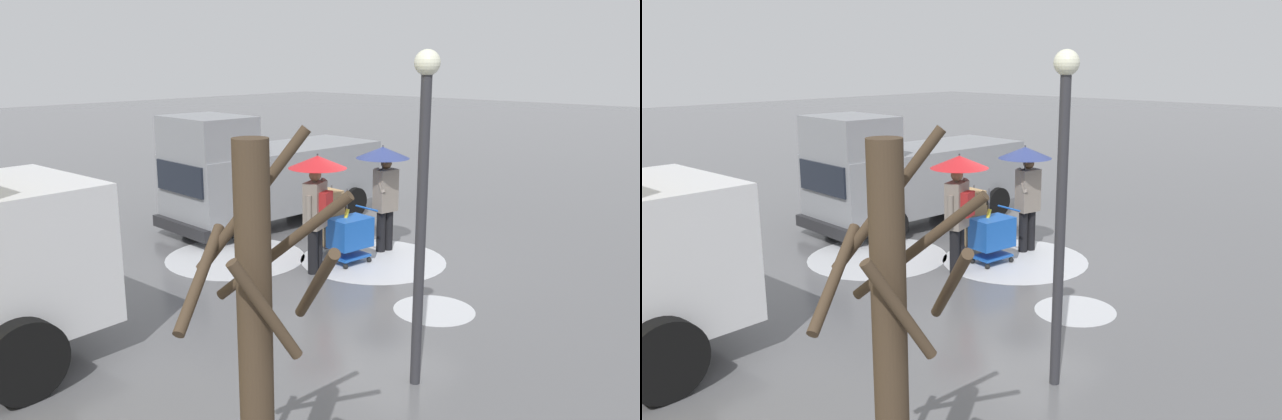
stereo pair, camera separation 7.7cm
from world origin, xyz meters
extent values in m
plane|color=#5B5B5E|center=(0.00, 0.00, 0.00)|extent=(90.00, 90.00, 0.00)
cylinder|color=silver|center=(2.09, 2.06, 0.00)|extent=(2.70, 2.70, 0.01)
cylinder|color=silver|center=(0.02, 0.38, 0.00)|extent=(2.78, 2.78, 0.01)
cylinder|color=silver|center=(-2.19, 1.72, 0.00)|extent=(1.25, 1.25, 0.01)
cube|color=gray|center=(3.54, -0.47, 1.06)|extent=(2.24, 5.30, 1.40)
cube|color=gray|center=(3.64, 1.43, 2.18)|extent=(1.91, 1.50, 0.84)
cube|color=black|center=(3.68, 2.15, 1.38)|extent=(1.66, 0.15, 0.63)
cube|color=#232326|center=(3.68, 2.19, 0.32)|extent=(1.97, 0.27, 0.24)
cylinder|color=black|center=(2.65, 1.20, 0.36)|extent=(0.28, 0.73, 0.72)
cylinder|color=black|center=(4.60, 1.09, 0.36)|extent=(0.28, 0.73, 0.72)
cylinder|color=black|center=(2.47, -2.02, 0.36)|extent=(0.28, 0.73, 0.72)
cylinder|color=black|center=(4.43, -2.13, 0.36)|extent=(0.28, 0.73, 0.72)
cube|color=silver|center=(1.03, 6.59, 1.38)|extent=(2.25, 1.86, 1.80)
cube|color=black|center=(1.06, 5.67, 1.69)|extent=(1.98, 0.11, 0.81)
cylinder|color=black|center=(-0.18, 7.04, 0.48)|extent=(0.33, 0.97, 0.96)
cube|color=#1951B2|center=(0.23, 0.83, 0.60)|extent=(0.61, 0.82, 0.56)
cube|color=#1951B2|center=(0.23, 0.83, 0.14)|extent=(0.55, 0.74, 0.04)
cylinder|color=#1951B2|center=(0.17, 0.41, 1.00)|extent=(0.58, 0.11, 0.04)
sphere|color=black|center=(0.06, 1.15, 0.05)|extent=(0.10, 0.10, 0.10)
sphere|color=black|center=(0.47, 1.10, 0.05)|extent=(0.10, 0.10, 0.10)
sphere|color=black|center=(-0.02, 0.55, 0.05)|extent=(0.10, 0.10, 0.10)
sphere|color=black|center=(0.39, 0.50, 0.05)|extent=(0.10, 0.10, 0.10)
cylinder|color=yellow|center=(0.32, 0.91, 0.70)|extent=(0.11, 0.29, 0.69)
cube|color=#515156|center=(0.92, 0.68, 0.22)|extent=(0.54, 0.65, 0.03)
cylinder|color=#515156|center=(0.67, 0.40, 0.77)|extent=(0.04, 0.04, 1.10)
cylinder|color=#515156|center=(1.11, 0.35, 0.77)|extent=(0.04, 0.04, 1.10)
cylinder|color=black|center=(0.65, 0.40, 0.10)|extent=(0.07, 0.20, 0.20)
cylinder|color=black|center=(1.13, 0.35, 0.10)|extent=(0.07, 0.20, 0.20)
cube|color=tan|center=(0.92, 0.68, 0.43)|extent=(0.45, 0.54, 0.39)
cube|color=#A37F51|center=(0.92, 0.68, 0.81)|extent=(0.54, 0.57, 0.37)
cube|color=#A37F51|center=(0.92, 0.68, 1.14)|extent=(0.51, 0.49, 0.29)
cylinder|color=black|center=(0.34, 1.73, 0.41)|extent=(0.18, 0.18, 0.82)
cylinder|color=black|center=(0.40, 1.54, 0.41)|extent=(0.18, 0.18, 0.82)
cube|color=slate|center=(0.37, 1.63, 1.24)|extent=(0.40, 0.50, 0.84)
sphere|color=#8C6647|center=(0.37, 1.63, 1.78)|extent=(0.22, 0.22, 0.22)
cylinder|color=slate|center=(0.30, 1.88, 1.19)|extent=(0.10, 0.10, 0.55)
cylinder|color=slate|center=(0.44, 1.47, 1.46)|extent=(0.32, 0.18, 0.50)
cylinder|color=#333338|center=(0.40, 1.54, 1.62)|extent=(0.02, 0.02, 0.86)
cone|color=red|center=(0.40, 1.54, 2.00)|extent=(1.04, 1.04, 0.22)
sphere|color=#333338|center=(0.40, 1.54, 2.13)|extent=(0.04, 0.04, 0.04)
cube|color=maroon|center=(0.18, 1.57, 1.28)|extent=(0.24, 0.33, 0.44)
cylinder|color=black|center=(0.19, -0.34, 0.41)|extent=(0.18, 0.18, 0.82)
cylinder|color=black|center=(0.23, -0.15, 0.41)|extent=(0.18, 0.18, 0.82)
cube|color=slate|center=(0.21, -0.25, 1.24)|extent=(0.36, 0.49, 0.84)
sphere|color=brown|center=(0.21, -0.25, 1.78)|extent=(0.22, 0.22, 0.22)
cylinder|color=slate|center=(0.16, -0.50, 1.19)|extent=(0.10, 0.10, 0.55)
cylinder|color=slate|center=(0.23, -0.07, 1.46)|extent=(0.32, 0.16, 0.50)
cylinder|color=#333338|center=(0.23, -0.15, 1.62)|extent=(0.02, 0.02, 0.86)
cone|color=navy|center=(0.23, -0.15, 2.00)|extent=(1.04, 1.04, 0.22)
sphere|color=#333338|center=(0.23, -0.15, 2.13)|extent=(0.04, 0.04, 0.04)
cylinder|color=#423323|center=(-3.97, 6.94, 1.64)|extent=(0.24, 0.24, 3.28)
cylinder|color=#423323|center=(-3.69, 6.68, 2.79)|extent=(0.62, 0.67, 1.05)
cylinder|color=#423323|center=(-3.65, 7.13, 2.33)|extent=(0.47, 0.73, 0.56)
cylinder|color=#423323|center=(-4.19, 6.58, 2.25)|extent=(0.81, 0.54, 0.78)
cylinder|color=#423323|center=(-4.17, 7.02, 2.20)|extent=(0.26, 0.49, 0.75)
cylinder|color=#423323|center=(-3.76, 6.47, 2.41)|extent=(1.02, 0.52, 0.92)
cylinder|color=#2D2D33|center=(-3.21, 3.77, 1.80)|extent=(0.12, 0.12, 3.60)
sphere|color=#EAEACC|center=(-3.21, 3.77, 3.72)|extent=(0.28, 0.28, 0.28)
camera|label=1|loc=(-6.91, 9.52, 3.76)|focal=35.04mm
camera|label=2|loc=(-6.97, 9.47, 3.76)|focal=35.04mm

